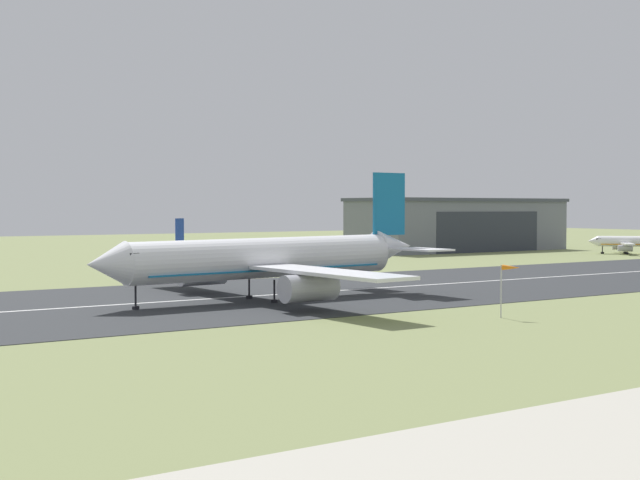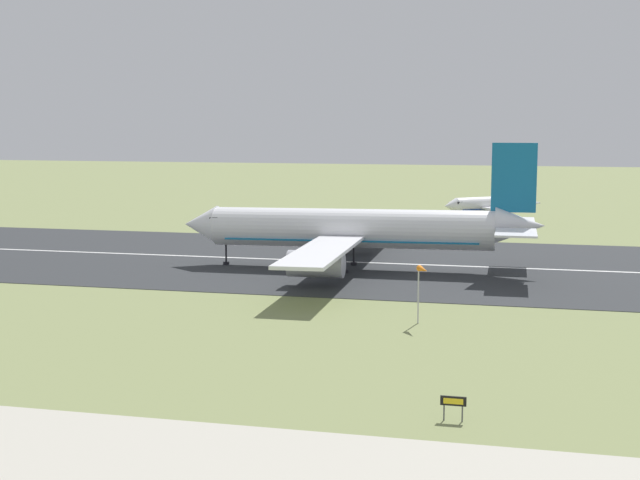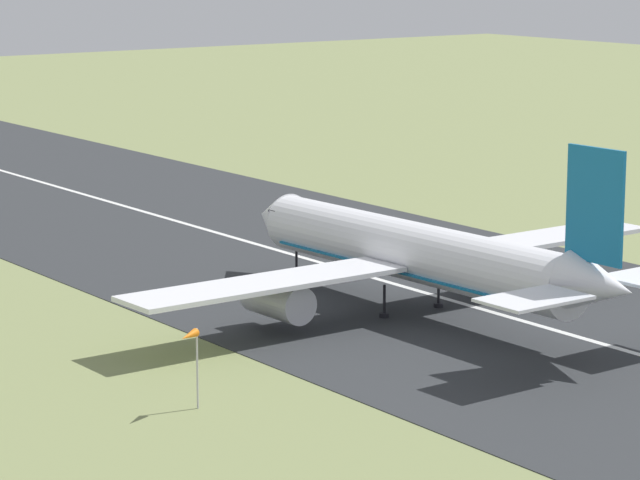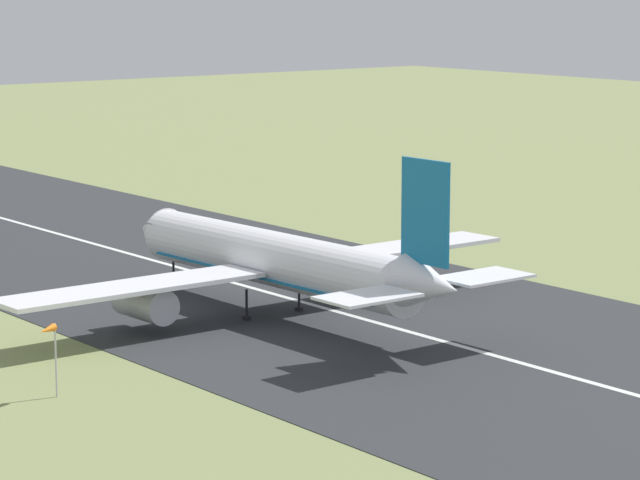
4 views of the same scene
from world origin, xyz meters
name	(u,v)px [view 3 (image 3 of 4)]	position (x,y,z in m)	size (l,w,h in m)	color
airplane_landing	(417,254)	(-26.82, 102.15, 5.24)	(47.44, 54.79, 16.59)	white
windsock_pole	(190,340)	(-14.43, 72.25, 5.04)	(1.45, 1.96, 5.71)	#B7B7BC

